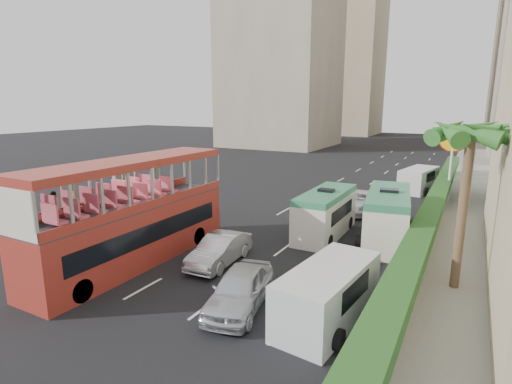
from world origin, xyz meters
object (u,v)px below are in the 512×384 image
Objects in this scene: double_decker_bus at (133,212)px; panel_van_far at (418,180)px; car_silver_lane_a at (220,264)px; panel_van_near at (328,294)px; shell_station at (501,167)px; minibus_far at (387,217)px; van_asset at (357,211)px; minibus_near at (325,213)px; palm_tree at (462,212)px; car_silver_lane_b at (240,307)px.

panel_van_far is (9.99, 24.01, -1.52)m from double_decker_bus.
double_decker_bus is at bearing -158.22° from car_silver_lane_a.
panel_van_far reaches higher than car_silver_lane_a.
double_decker_bus is at bearing -177.43° from panel_van_near.
shell_station is at bearing 56.22° from car_silver_lane_a.
minibus_far is 0.81× the size of shell_station.
van_asset is 9.97m from panel_van_far.
van_asset is at bearing 63.97° from double_decker_bus.
van_asset is 0.88× the size of minibus_near.
double_decker_bus is 14.39m from palm_tree.
minibus_near is 9.59m from panel_van_near.
minibus_far is at bearing 126.94° from palm_tree.
minibus_far is at bearing 44.05° from car_silver_lane_a.
palm_tree reaches higher than car_silver_lane_a.
minibus_near is at bearing 51.02° from double_decker_bus.
minibus_far is 1.01× the size of palm_tree.
panel_van_near is 0.62× the size of shell_station.
minibus_far reaches higher than car_silver_lane_a.
minibus_far is (3.05, -5.66, 1.43)m from van_asset.
minibus_near is at bearing -122.25° from shell_station.
car_silver_lane_a is 0.96× the size of car_silver_lane_b.
car_silver_lane_b is 0.55× the size of shell_station.
double_decker_bus is 1.38× the size of shell_station.
van_asset is 12.93m from palm_tree.
car_silver_lane_b is 0.88× the size of panel_van_far.
car_silver_lane_b is 15.94m from van_asset.
minibus_far reaches higher than car_silver_lane_b.
minibus_near is (6.75, 8.34, -1.22)m from double_decker_bus.
palm_tree is (10.08, 2.22, 3.38)m from car_silver_lane_a.
shell_station reaches higher than panel_van_near.
panel_van_far reaches higher than van_asset.
car_silver_lane_b reaches higher than car_silver_lane_a.
minibus_near is 1.19× the size of panel_van_near.
palm_tree is at bearing 25.85° from car_silver_lane_b.
double_decker_bus is 28.02m from shell_station.
minibus_near is 8.53m from palm_tree.
shell_station is at bearing 57.56° from car_silver_lane_b.
van_asset is at bearing 107.17° from panel_van_near.
van_asset is 0.65× the size of shell_station.
double_decker_bus is 2.58× the size of car_silver_lane_a.
van_asset is 6.32m from minibus_near.
minibus_near is at bearing -90.53° from panel_van_far.
shell_station is (5.85, 14.14, 1.32)m from minibus_far.
panel_van_near is (6.22, -2.47, 1.00)m from car_silver_lane_a.
van_asset is (3.37, 12.74, 0.00)m from car_silver_lane_a.
shell_station is (8.91, 8.48, 2.75)m from van_asset.
van_asset is at bearing -95.85° from panel_van_far.
double_decker_bus is at bearing -128.88° from minibus_near.
shell_station is (6.01, -1.01, 1.74)m from panel_van_far.
car_silver_lane_b is at bearing -89.89° from minibus_near.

